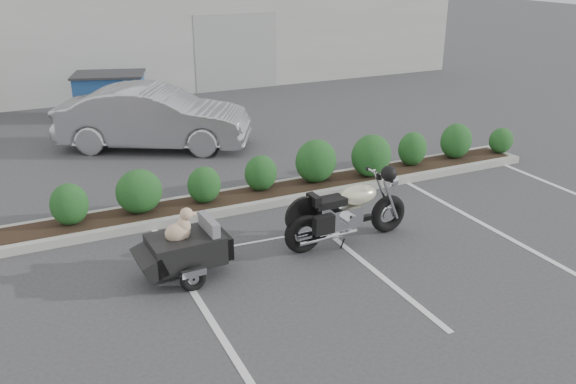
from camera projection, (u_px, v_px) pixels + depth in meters
name	position (u px, v px, depth m)	size (l,w,h in m)	color
ground	(272.00, 254.00, 9.86)	(90.00, 90.00, 0.00)	#38383A
planter_kerb	(273.00, 194.00, 12.08)	(12.00, 1.00, 0.15)	#9E9E93
building	(92.00, 22.00, 23.40)	(26.00, 10.00, 4.00)	#9EA099
motorcycle	(348.00, 212.00, 10.07)	(2.36, 0.80, 1.35)	black
pet_trailer	(184.00, 248.00, 9.00)	(1.88, 1.05, 1.12)	black
sedan	(154.00, 117.00, 14.91)	(1.61, 4.62, 1.52)	#B3B2BA
dumpster	(111.00, 95.00, 17.64)	(2.30, 1.89, 1.30)	navy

